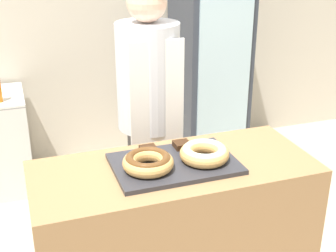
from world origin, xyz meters
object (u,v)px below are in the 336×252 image
(brownie_back_left, at_px, (148,150))
(beverage_fridge, at_px, (210,59))
(donut_light_glaze, at_px, (204,153))
(donut_chocolate_glaze, at_px, (148,161))
(brownie_back_right, at_px, (182,145))
(baker_person, at_px, (149,114))
(serving_tray, at_px, (174,164))

(brownie_back_left, xyz_separation_m, beverage_fridge, (1.06, 1.61, -0.01))
(beverage_fridge, bearing_deg, donut_light_glaze, -114.65)
(donut_chocolate_glaze, distance_m, brownie_back_right, 0.30)
(donut_chocolate_glaze, distance_m, brownie_back_left, 0.19)
(baker_person, bearing_deg, brownie_back_left, -107.31)
(donut_chocolate_glaze, bearing_deg, donut_light_glaze, 0.00)
(brownie_back_left, relative_size, baker_person, 0.05)
(brownie_back_right, bearing_deg, donut_light_glaze, -72.58)
(donut_light_glaze, xyz_separation_m, beverage_fridge, (0.82, 1.79, -0.03))
(donut_light_glaze, bearing_deg, brownie_back_right, 107.42)
(serving_tray, distance_m, donut_light_glaze, 0.16)
(serving_tray, height_order, baker_person, baker_person)
(donut_light_glaze, relative_size, brownie_back_left, 3.02)
(donut_light_glaze, distance_m, brownie_back_right, 0.19)
(serving_tray, relative_size, donut_light_glaze, 2.47)
(donut_light_glaze, bearing_deg, serving_tray, 167.57)
(brownie_back_right, height_order, beverage_fridge, beverage_fridge)
(donut_chocolate_glaze, xyz_separation_m, brownie_back_right, (0.24, 0.18, -0.03))
(serving_tray, height_order, beverage_fridge, beverage_fridge)
(serving_tray, xyz_separation_m, beverage_fridge, (0.97, 1.76, 0.02))
(donut_chocolate_glaze, height_order, donut_light_glaze, same)
(donut_chocolate_glaze, height_order, beverage_fridge, beverage_fridge)
(serving_tray, height_order, brownie_back_left, brownie_back_left)
(serving_tray, relative_size, beverage_fridge, 0.33)
(brownie_back_left, xyz_separation_m, brownie_back_right, (0.19, 0.00, 0.00))
(donut_light_glaze, bearing_deg, baker_person, 97.75)
(donut_chocolate_glaze, height_order, brownie_back_left, donut_chocolate_glaze)
(serving_tray, xyz_separation_m, donut_chocolate_glaze, (-0.15, -0.03, 0.05))
(donut_light_glaze, height_order, baker_person, baker_person)
(donut_light_glaze, distance_m, beverage_fridge, 1.97)
(donut_chocolate_glaze, relative_size, donut_light_glaze, 1.00)
(donut_light_glaze, bearing_deg, brownie_back_left, 144.14)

